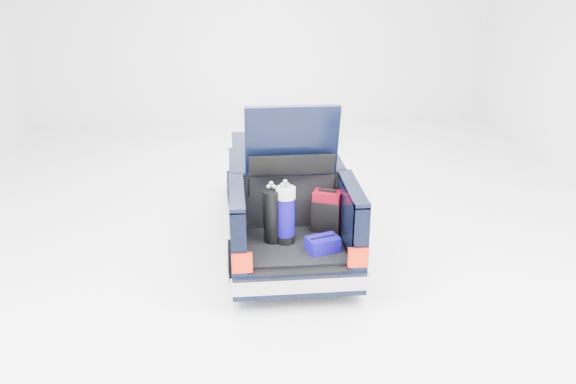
{
  "coord_description": "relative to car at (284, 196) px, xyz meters",
  "views": [
    {
      "loc": [
        -0.82,
        -8.91,
        4.42
      ],
      "look_at": [
        0.0,
        -0.5,
        0.98
      ],
      "focal_mm": 38.0,
      "sensor_mm": 36.0,
      "label": 1
    }
  ],
  "objects": [
    {
      "name": "blue_golf_bag",
      "position": [
        -0.12,
        -1.49,
        0.34
      ],
      "size": [
        0.3,
        0.3,
        0.91
      ],
      "rotation": [
        0.0,
        0.0,
        0.13
      ],
      "color": "black",
      "rests_on": "car"
    },
    {
      "name": "red_suitcase",
      "position": [
        0.5,
        -1.21,
        0.23
      ],
      "size": [
        0.45,
        0.39,
        0.64
      ],
      "rotation": [
        0.0,
        0.0,
        -0.4
      ],
      "color": "maroon",
      "rests_on": "car"
    },
    {
      "name": "blue_duffel",
      "position": [
        0.35,
        -1.81,
        0.03
      ],
      "size": [
        0.48,
        0.38,
        0.22
      ],
      "rotation": [
        0.0,
        0.0,
        0.32
      ],
      "color": "#110583",
      "rests_on": "car"
    },
    {
      "name": "ground",
      "position": [
        0.0,
        -0.11,
        -0.67
      ],
      "size": [
        14.0,
        14.0,
        0.0
      ],
      "primitive_type": "plane",
      "color": "white",
      "rests_on": "ground"
    },
    {
      "name": "car",
      "position": [
        0.0,
        0.0,
        0.0
      ],
      "size": [
        1.87,
        4.65,
        2.47
      ],
      "color": "black",
      "rests_on": "ground"
    },
    {
      "name": "black_golf_bag",
      "position": [
        -0.31,
        -1.47,
        0.32
      ],
      "size": [
        0.33,
        0.36,
        0.87
      ],
      "rotation": [
        0.0,
        0.0,
        -0.39
      ],
      "color": "black",
      "rests_on": "car"
    }
  ]
}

